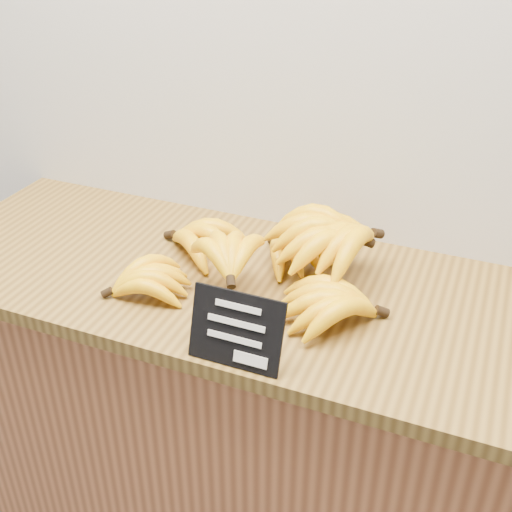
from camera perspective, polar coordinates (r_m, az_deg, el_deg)
name	(u,v)px	position (r m, az deg, el deg)	size (l,w,h in m)	color
counter	(264,452)	(1.59, 0.71, -17.01)	(1.35, 0.50, 0.90)	#A76036
counter_top	(265,289)	(1.28, 0.85, -2.96)	(1.49, 0.54, 0.03)	brown
chalkboard_sign	(236,330)	(1.05, -1.79, -6.59)	(0.16, 0.01, 0.13)	black
banana_pile	(276,257)	(1.25, 1.76, -0.05)	(0.54, 0.36, 0.12)	yellow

